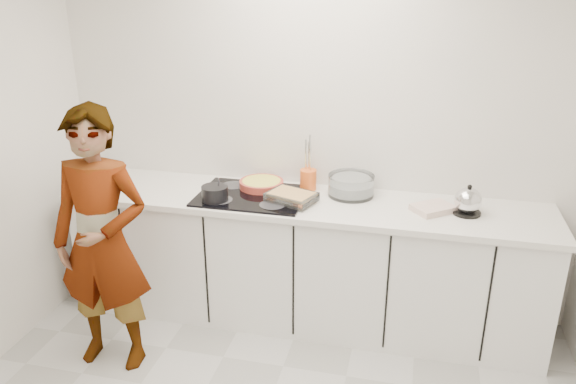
% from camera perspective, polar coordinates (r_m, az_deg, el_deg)
% --- Properties ---
extents(wall_back, '(3.60, 0.00, 2.60)m').
position_cam_1_polar(wall_back, '(3.90, 2.61, 6.23)').
color(wall_back, white).
rests_on(wall_back, ground).
extents(base_cabinets, '(3.20, 0.58, 0.87)m').
position_cam_1_polar(base_cabinets, '(3.93, 1.50, -7.24)').
color(base_cabinets, white).
rests_on(base_cabinets, floor).
extents(countertop, '(3.24, 0.64, 0.04)m').
position_cam_1_polar(countertop, '(3.74, 1.57, -1.10)').
color(countertop, white).
rests_on(countertop, base_cabinets).
extents(hob, '(0.72, 0.54, 0.01)m').
position_cam_1_polar(hob, '(3.79, -3.68, -0.37)').
color(hob, black).
rests_on(hob, countertop).
extents(tart_dish, '(0.34, 0.34, 0.05)m').
position_cam_1_polar(tart_dish, '(3.90, -2.71, 0.86)').
color(tart_dish, '#B94032').
rests_on(tart_dish, hob).
extents(saucepan, '(0.22, 0.22, 0.17)m').
position_cam_1_polar(saucepan, '(3.70, -7.44, -0.13)').
color(saucepan, black).
rests_on(saucepan, hob).
extents(baking_dish, '(0.36, 0.31, 0.06)m').
position_cam_1_polar(baking_dish, '(3.66, 0.36, -0.45)').
color(baking_dish, silver).
rests_on(baking_dish, hob).
extents(mixing_bowl, '(0.36, 0.36, 0.14)m').
position_cam_1_polar(mixing_bowl, '(3.81, 6.42, 0.60)').
color(mixing_bowl, silver).
rests_on(mixing_bowl, countertop).
extents(tea_towel, '(0.30, 0.29, 0.04)m').
position_cam_1_polar(tea_towel, '(3.66, 14.52, -1.61)').
color(tea_towel, white).
rests_on(tea_towel, countertop).
extents(kettle, '(0.19, 0.19, 0.20)m').
position_cam_1_polar(kettle, '(3.66, 17.81, -0.95)').
color(kettle, black).
rests_on(kettle, countertop).
extents(utensil_crock, '(0.15, 0.15, 0.14)m').
position_cam_1_polar(utensil_crock, '(3.89, 2.06, 1.27)').
color(utensil_crock, orange).
rests_on(utensil_crock, countertop).
extents(cook, '(0.62, 0.43, 1.65)m').
position_cam_1_polar(cook, '(3.52, -18.37, -4.86)').
color(cook, white).
rests_on(cook, floor).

